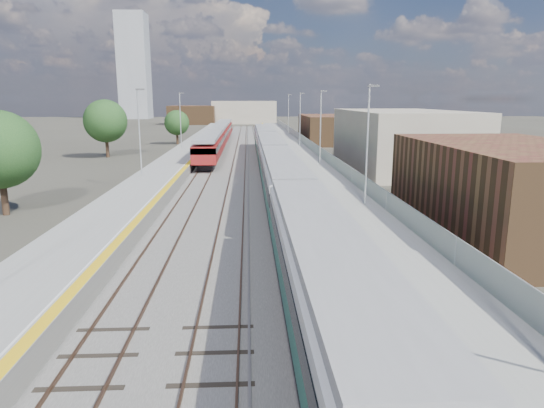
{
  "coord_description": "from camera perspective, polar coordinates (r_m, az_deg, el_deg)",
  "views": [
    {
      "loc": [
        -0.92,
        -8.31,
        7.63
      ],
      "look_at": [
        0.32,
        16.66,
        2.2
      ],
      "focal_mm": 32.0,
      "sensor_mm": 36.0,
      "label": 1
    }
  ],
  "objects": [
    {
      "name": "ground",
      "position": [
        58.82,
        -1.93,
        4.79
      ],
      "size": [
        320.0,
        320.0,
        0.0
      ],
      "primitive_type": "plane",
      "color": "#47443A",
      "rests_on": "ground"
    },
    {
      "name": "ballast_bed",
      "position": [
        61.3,
        -4.08,
        5.1
      ],
      "size": [
        10.5,
        155.0,
        0.06
      ],
      "primitive_type": "cube",
      "color": "#565451",
      "rests_on": "ground"
    },
    {
      "name": "tracks",
      "position": [
        62.95,
        -3.5,
        5.37
      ],
      "size": [
        8.96,
        160.0,
        0.17
      ],
      "color": "#4C3323",
      "rests_on": "ground"
    },
    {
      "name": "platform_right",
      "position": [
        61.53,
        2.98,
        5.61
      ],
      "size": [
        4.7,
        155.0,
        8.52
      ],
      "color": "slate",
      "rests_on": "ground"
    },
    {
      "name": "platform_left",
      "position": [
        61.75,
        -10.43,
        5.44
      ],
      "size": [
        4.3,
        155.0,
        8.52
      ],
      "color": "slate",
      "rests_on": "ground"
    },
    {
      "name": "buildings",
      "position": [
        147.95,
        -9.78,
        13.27
      ],
      "size": [
        72.0,
        185.5,
        40.0
      ],
      "color": "brown",
      "rests_on": "ground"
    },
    {
      "name": "green_train",
      "position": [
        43.52,
        0.37,
        4.97
      ],
      "size": [
        2.72,
        75.8,
        2.99
      ],
      "color": "black",
      "rests_on": "ground"
    },
    {
      "name": "red_train",
      "position": [
        77.1,
        -6.3,
        7.99
      ],
      "size": [
        2.67,
        54.24,
        3.37
      ],
      "color": "black",
      "rests_on": "ground"
    },
    {
      "name": "tree_b",
      "position": [
        68.18,
        -19.01,
        9.21
      ],
      "size": [
        5.61,
        5.61,
        7.6
      ],
      "color": "#382619",
      "rests_on": "ground"
    },
    {
      "name": "tree_c",
      "position": [
        85.71,
        -11.14,
        9.35
      ],
      "size": [
        4.26,
        4.26,
        5.78
      ],
      "color": "#382619",
      "rests_on": "ground"
    },
    {
      "name": "tree_d",
      "position": [
        77.29,
        14.74,
        8.96
      ],
      "size": [
        4.37,
        4.37,
        5.92
      ],
      "color": "#382619",
      "rests_on": "ground"
    }
  ]
}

